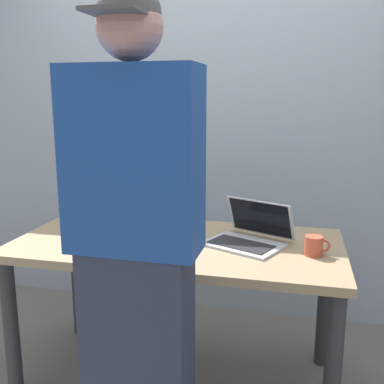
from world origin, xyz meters
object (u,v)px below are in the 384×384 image
at_px(person_figure, 136,254).
at_px(beer_bottle_dark, 116,205).
at_px(beer_bottle_amber, 121,212).
at_px(beer_bottle_brown, 96,210).
at_px(beer_bottle_green, 103,206).
at_px(laptop, 249,235).
at_px(coffee_mug, 314,246).

bearing_deg(person_figure, beer_bottle_dark, 116.82).
xyz_separation_m(beer_bottle_amber, beer_bottle_brown, (-0.15, 0.01, -0.00)).
distance_m(beer_bottle_green, beer_bottle_dark, 0.08).
bearing_deg(beer_bottle_amber, laptop, 0.07).
bearing_deg(coffee_mug, laptop, 161.13).
height_order(beer_bottle_green, person_figure, person_figure).
height_order(laptop, beer_bottle_amber, beer_bottle_amber).
height_order(beer_bottle_amber, beer_bottle_dark, beer_bottle_amber).
height_order(beer_bottle_brown, beer_bottle_green, beer_bottle_brown).
distance_m(laptop, beer_bottle_brown, 0.81).
xyz_separation_m(person_figure, coffee_mug, (0.62, 0.60, -0.12)).
relative_size(laptop, coffee_mug, 4.00).
relative_size(beer_bottle_brown, person_figure, 0.17).
bearing_deg(coffee_mug, beer_bottle_dark, 166.04).
height_order(beer_bottle_brown, beer_bottle_dark, beer_bottle_brown).
xyz_separation_m(beer_bottle_green, coffee_mug, (1.13, -0.25, -0.06)).
distance_m(laptop, beer_bottle_green, 0.84).
distance_m(laptop, beer_bottle_dark, 0.77).
relative_size(beer_bottle_amber, beer_bottle_dark, 1.01).
bearing_deg(beer_bottle_dark, beer_bottle_amber, -59.60).
bearing_deg(beer_bottle_brown, beer_bottle_green, 99.18).
bearing_deg(coffee_mug, beer_bottle_green, 167.59).
relative_size(beer_bottle_amber, beer_bottle_green, 1.09).
height_order(beer_bottle_dark, coffee_mug, beer_bottle_dark).
xyz_separation_m(beer_bottle_dark, person_figure, (0.44, -0.86, 0.06)).
bearing_deg(laptop, beer_bottle_green, 170.05).
bearing_deg(laptop, beer_bottle_brown, 179.23).
relative_size(beer_bottle_dark, coffee_mug, 2.60).
height_order(beer_bottle_brown, coffee_mug, beer_bottle_brown).
bearing_deg(beer_bottle_amber, person_figure, -64.03).
relative_size(laptop, beer_bottle_dark, 1.54).
bearing_deg(coffee_mug, beer_bottle_amber, 173.92).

